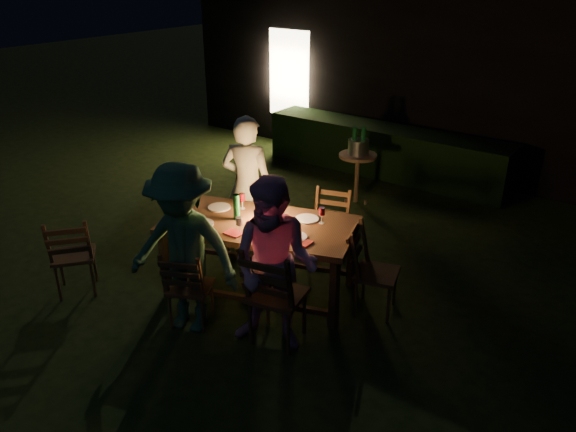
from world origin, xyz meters
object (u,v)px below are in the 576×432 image
Objects in this scene: ice_bucket at (358,147)px; lantern at (265,207)px; side_table at (358,160)px; bottle_bucket_b at (363,144)px; chair_near_left at (191,300)px; person_opp_right at (275,266)px; dining_table at (259,230)px; chair_spare at (76,268)px; chair_far_left at (248,232)px; chair_end at (374,286)px; person_opp_left at (183,250)px; chair_near_right at (277,311)px; person_house_side at (248,187)px; bottle_table at (236,207)px; bottle_bucket_a at (354,144)px; chair_far_right at (327,244)px.

lantern is at bearing -80.62° from ice_bucket.
side_table is 2.33× the size of bottle_bucket_b.
chair_near_left is 0.54× the size of person_opp_right.
chair_spare reaches higher than dining_table.
chair_far_left is 1.85m from chair_end.
ice_bucket is (-0.42, 2.79, 0.11)m from dining_table.
chair_near_right is at bearing 3.07° from person_opp_left.
person_house_side is at bearing -89.07° from chair_far_left.
person_house_side reaches higher than side_table.
lantern is at bearing 28.08° from bottle_table.
lantern is 2.78m from side_table.
chair_spare is at bearing -142.41° from lantern.
person_opp_left reaches higher than side_table.
person_house_side is (0.91, 1.82, 0.57)m from chair_spare.
chair_near_right is 3.56× the size of ice_bucket.
dining_table is 2.29× the size of chair_end.
person_house_side is at bearing 126.29° from chair_near_right.
person_opp_right is at bearing -10.78° from chair_near_left.
person_opp_right is at bearing -37.30° from chair_spare.
chair_spare is at bearing -106.97° from bottle_bucket_b.
person_house_side is 0.85m from bottle_table.
chair_near_right is 1.10m from chair_end.
chair_near_left is 2.55× the size of lantern.
person_opp_right is at bearing -72.06° from side_table.
bottle_bucket_a is (1.13, 3.93, 0.61)m from chair_spare.
chair_spare is at bearing 44.59° from chair_far_left.
side_table is at bearing 38.66° from bottle_bucket_a.
side_table is at bearing -86.42° from ice_bucket.
chair_near_right is 1.04m from person_opp_left.
dining_table is 0.94m from person_opp_left.
chair_near_left is 1.06m from person_opp_right.
chair_far_right is 0.98× the size of chair_end.
chair_near_right is at bearing -29.29° from bottle_table.
person_opp_left reaches higher than bottle_bucket_b.
person_house_side reaches higher than chair_far_left.
side_table is at bearing 67.65° from chair_near_left.
ice_bucket reaches higher than dining_table.
lantern is 1.17× the size of ice_bucket.
chair_spare is (-1.41, -0.32, 0.02)m from chair_near_left.
chair_spare is at bearing -140.76° from bottle_table.
chair_far_right is 1.30m from bottle_table.
bottle_table reaches higher than bottle_bucket_b.
bottle_table is (-0.06, 0.79, 0.70)m from chair_near_left.
bottle_bucket_b is (-0.37, 2.83, 0.16)m from dining_table.
chair_far_left reaches higher than chair_far_right.
lantern is (-0.64, 0.65, 0.66)m from chair_near_right.
chair_end is at bearing -55.22° from bottle_bucket_a.
side_table is (-0.18, 2.87, -0.31)m from bottle_table.
chair_spare is 2.17m from lantern.
chair_end is 2.92m from ice_bucket.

